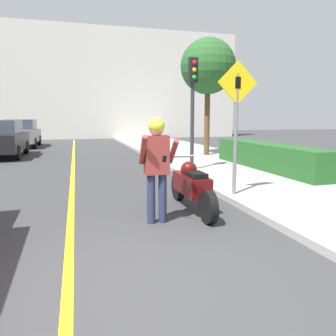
{
  "coord_description": "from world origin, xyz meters",
  "views": [
    {
      "loc": [
        -0.45,
        -3.23,
        1.79
      ],
      "look_at": [
        1.25,
        2.81,
        0.82
      ],
      "focal_mm": 35.0,
      "sensor_mm": 36.0,
      "label": 1
    }
  ],
  "objects_px": {
    "traffic_light": "(193,93)",
    "motorcycle": "(191,185)",
    "crossing_sign": "(236,115)",
    "parked_car_grey": "(22,133)",
    "street_tree": "(208,67)",
    "person_biker": "(157,159)",
    "parked_car_black": "(1,139)"
  },
  "relations": [
    {
      "from": "motorcycle",
      "to": "crossing_sign",
      "type": "relative_size",
      "value": 0.81
    },
    {
      "from": "traffic_light",
      "to": "motorcycle",
      "type": "bearing_deg",
      "value": -110.06
    },
    {
      "from": "crossing_sign",
      "to": "parked_car_black",
      "type": "bearing_deg",
      "value": 123.56
    },
    {
      "from": "person_biker",
      "to": "crossing_sign",
      "type": "relative_size",
      "value": 0.63
    },
    {
      "from": "crossing_sign",
      "to": "parked_car_grey",
      "type": "relative_size",
      "value": 0.67
    },
    {
      "from": "traffic_light",
      "to": "parked_car_black",
      "type": "relative_size",
      "value": 0.83
    },
    {
      "from": "street_tree",
      "to": "parked_car_grey",
      "type": "xyz_separation_m",
      "value": [
        -8.83,
        7.98,
        -3.11
      ]
    },
    {
      "from": "parked_car_grey",
      "to": "parked_car_black",
      "type": "bearing_deg",
      "value": -90.81
    },
    {
      "from": "crossing_sign",
      "to": "parked_car_black",
      "type": "height_order",
      "value": "crossing_sign"
    },
    {
      "from": "crossing_sign",
      "to": "person_biker",
      "type": "bearing_deg",
      "value": -151.08
    },
    {
      "from": "motorcycle",
      "to": "person_biker",
      "type": "height_order",
      "value": "person_biker"
    },
    {
      "from": "person_biker",
      "to": "parked_car_black",
      "type": "height_order",
      "value": "person_biker"
    },
    {
      "from": "street_tree",
      "to": "parked_car_grey",
      "type": "distance_m",
      "value": 12.3
    },
    {
      "from": "motorcycle",
      "to": "parked_car_grey",
      "type": "distance_m",
      "value": 16.68
    },
    {
      "from": "person_biker",
      "to": "crossing_sign",
      "type": "bearing_deg",
      "value": 28.92
    },
    {
      "from": "motorcycle",
      "to": "street_tree",
      "type": "bearing_deg",
      "value": 65.69
    },
    {
      "from": "crossing_sign",
      "to": "traffic_light",
      "type": "bearing_deg",
      "value": 85.45
    },
    {
      "from": "person_biker",
      "to": "motorcycle",
      "type": "bearing_deg",
      "value": 35.67
    },
    {
      "from": "traffic_light",
      "to": "parked_car_grey",
      "type": "height_order",
      "value": "traffic_light"
    },
    {
      "from": "traffic_light",
      "to": "person_biker",
      "type": "bearing_deg",
      "value": -116.46
    },
    {
      "from": "traffic_light",
      "to": "street_tree",
      "type": "height_order",
      "value": "street_tree"
    },
    {
      "from": "person_biker",
      "to": "parked_car_black",
      "type": "xyz_separation_m",
      "value": [
        -4.54,
        10.99,
        -0.25
      ]
    },
    {
      "from": "parked_car_black",
      "to": "traffic_light",
      "type": "bearing_deg",
      "value": -43.05
    },
    {
      "from": "person_biker",
      "to": "parked_car_grey",
      "type": "xyz_separation_m",
      "value": [
        -4.46,
        16.41,
        -0.25
      ]
    },
    {
      "from": "street_tree",
      "to": "traffic_light",
      "type": "bearing_deg",
      "value": -118.49
    },
    {
      "from": "street_tree",
      "to": "person_biker",
      "type": "bearing_deg",
      "value": -117.39
    },
    {
      "from": "person_biker",
      "to": "street_tree",
      "type": "distance_m",
      "value": 9.92
    },
    {
      "from": "motorcycle",
      "to": "parked_car_grey",
      "type": "height_order",
      "value": "parked_car_grey"
    },
    {
      "from": "parked_car_black",
      "to": "person_biker",
      "type": "bearing_deg",
      "value": -67.58
    },
    {
      "from": "person_biker",
      "to": "crossing_sign",
      "type": "distance_m",
      "value": 2.42
    },
    {
      "from": "street_tree",
      "to": "crossing_sign",
      "type": "bearing_deg",
      "value": -107.81
    },
    {
      "from": "person_biker",
      "to": "crossing_sign",
      "type": "height_order",
      "value": "crossing_sign"
    }
  ]
}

